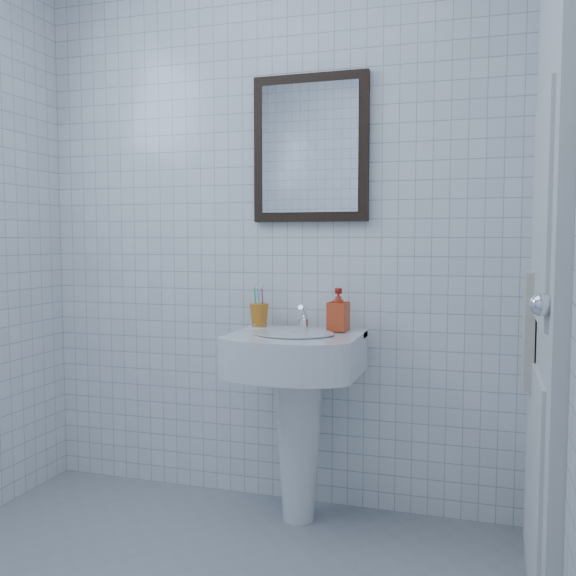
% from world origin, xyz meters
% --- Properties ---
extents(wall_back, '(2.20, 0.02, 2.50)m').
position_xyz_m(wall_back, '(0.00, 1.20, 1.25)').
color(wall_back, white).
rests_on(wall_back, ground).
extents(washbasin, '(0.52, 0.38, 0.80)m').
position_xyz_m(washbasin, '(0.18, 0.98, 0.53)').
color(washbasin, white).
rests_on(washbasin, ground).
extents(faucet, '(0.04, 0.09, 0.11)m').
position_xyz_m(faucet, '(0.18, 1.08, 0.83)').
color(faucet, white).
rests_on(faucet, washbasin).
extents(toothbrush_cup, '(0.09, 0.09, 0.10)m').
position_xyz_m(toothbrush_cup, '(-0.03, 1.10, 0.84)').
color(toothbrush_cup, orange).
rests_on(toothbrush_cup, washbasin).
extents(soap_dispenser, '(0.09, 0.09, 0.17)m').
position_xyz_m(soap_dispenser, '(0.33, 1.07, 0.88)').
color(soap_dispenser, red).
rests_on(soap_dispenser, washbasin).
extents(wall_mirror, '(0.50, 0.04, 0.62)m').
position_xyz_m(wall_mirror, '(0.18, 1.18, 1.55)').
color(wall_mirror, black).
rests_on(wall_mirror, wall_back).
extents(bathroom_door, '(0.04, 0.80, 2.00)m').
position_xyz_m(bathroom_door, '(1.08, 0.55, 1.00)').
color(bathroom_door, silver).
rests_on(bathroom_door, ground).
extents(towel_ring, '(0.01, 0.18, 0.18)m').
position_xyz_m(towel_ring, '(1.06, 0.73, 1.05)').
color(towel_ring, white).
rests_on(towel_ring, wall_right).
extents(hand_towel, '(0.03, 0.16, 0.38)m').
position_xyz_m(hand_towel, '(1.04, 0.73, 0.87)').
color(hand_towel, beige).
rests_on(hand_towel, towel_ring).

